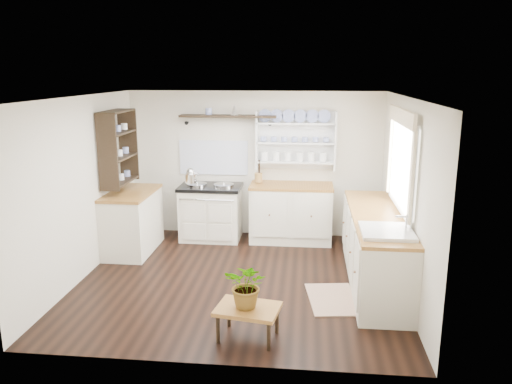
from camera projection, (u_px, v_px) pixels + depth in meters
floor at (239, 280)px, 6.38m from camera, size 4.00×3.80×0.01m
wall_back at (255, 164)px, 7.94m from camera, size 4.00×0.02×2.30m
wall_right at (405, 197)px, 5.90m from camera, size 0.02×3.80×2.30m
wall_left at (82, 189)px, 6.30m from camera, size 0.02×3.80×2.30m
ceiling at (237, 97)px, 5.83m from camera, size 4.00×3.80×0.01m
window at (401, 160)px, 5.95m from camera, size 0.08×1.55×1.22m
aga_cooker at (211, 212)px, 7.85m from camera, size 0.96×0.67×0.89m
back_cabinets at (291, 212)px, 7.75m from camera, size 1.27×0.63×0.90m
right_cabinets at (375, 248)px, 6.19m from camera, size 0.62×2.43×0.90m
belfast_sink at (386, 242)px, 5.39m from camera, size 0.55×0.60×0.45m
left_cabinets at (132, 221)px, 7.31m from camera, size 0.62×1.13×0.90m
plate_rack at (296, 140)px, 7.74m from camera, size 1.20×0.22×0.90m
high_shelf at (228, 117)px, 7.68m from camera, size 1.50×0.29×0.16m
left_shelving at (118, 147)px, 7.06m from camera, size 0.28×0.80×1.05m
kettle at (191, 176)px, 7.62m from camera, size 0.18×0.18×0.22m
utensil_crock at (258, 178)px, 7.76m from camera, size 0.12×0.12×0.14m
center_table at (248, 311)px, 4.93m from camera, size 0.68×0.54×0.33m
potted_plant at (248, 285)px, 4.86m from camera, size 0.51×0.47×0.47m
floor_rug at (333, 299)px, 5.82m from camera, size 0.66×0.92×0.02m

